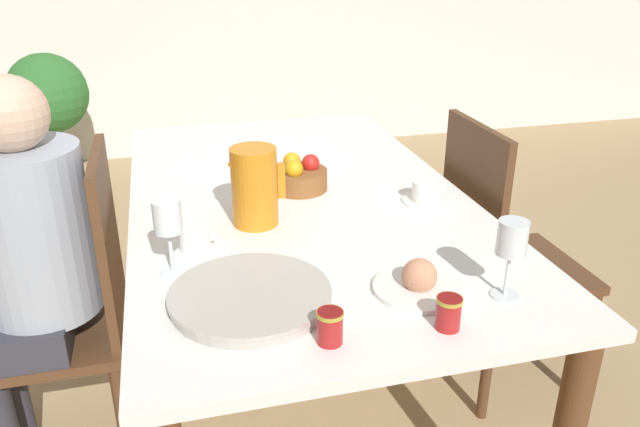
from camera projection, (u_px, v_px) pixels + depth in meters
ground_plane at (302, 398)px, 2.19m from camera, size 20.00×20.00×0.00m
dining_table at (299, 225)px, 1.92m from camera, size 0.98×1.72×0.77m
chair_person_side at (74, 310)px, 1.78m from camera, size 0.42×0.42×0.96m
chair_opposite at (499, 254)px, 2.09m from camera, size 0.42×0.42×0.96m
person_seated at (24, 257)px, 1.65m from camera, size 0.39×0.41×1.19m
red_pitcher at (254, 186)px, 1.65m from camera, size 0.15×0.12×0.21m
wine_glass_water at (168, 220)px, 1.39m from camera, size 0.06×0.06×0.18m
wine_glass_juice at (512, 243)px, 1.30m from camera, size 0.06×0.06×0.18m
teacup_near_person at (195, 240)px, 1.53m from camera, size 0.13×0.13×0.06m
teacup_across at (425, 193)px, 1.82m from camera, size 0.13×0.13×0.06m
serving_tray at (250, 297)px, 1.32m from camera, size 0.35×0.35×0.03m
bread_plate at (419, 282)px, 1.36m from camera, size 0.20×0.20×0.08m
jam_jar_amber at (449, 312)px, 1.22m from camera, size 0.05×0.05×0.07m
jam_jar_red at (330, 326)px, 1.18m from camera, size 0.05×0.05×0.07m
fruit_bowl at (299, 176)px, 1.91m from camera, size 0.17×0.17×0.11m
potted_plant at (49, 102)px, 3.85m from camera, size 0.49×0.49×0.85m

